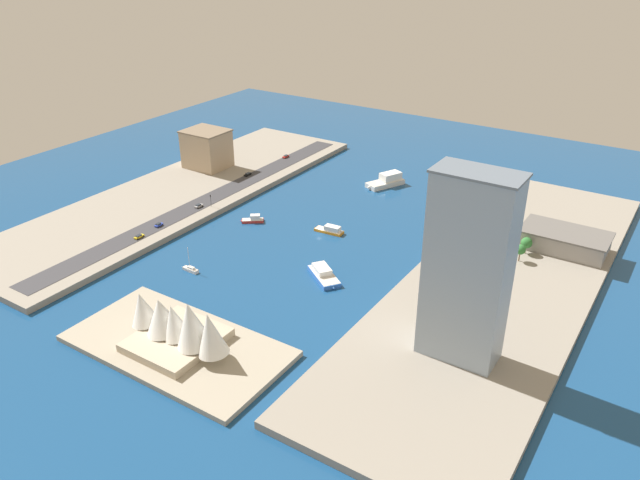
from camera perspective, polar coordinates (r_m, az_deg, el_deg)
ground_plane at (r=300.41m, az=-0.10°, el=0.56°), size 440.00×440.00×0.00m
quay_west at (r=267.34m, az=16.38°, el=-3.84°), size 70.00×240.00×2.88m
quay_east at (r=352.94m, az=-12.52°, el=4.29°), size 70.00×240.00×2.88m
peninsula_point at (r=227.30m, az=-12.96°, el=-9.44°), size 79.34×40.95×2.00m
road_strip at (r=338.45m, az=-9.98°, el=3.82°), size 12.65×228.00×0.15m
ferry_white_commuter at (r=359.58m, az=6.17°, el=5.44°), size 17.25×24.52×7.12m
tugboat_red at (r=314.13m, az=-6.13°, el=1.91°), size 11.10×9.77×3.81m
sailboat_small_white at (r=273.53m, az=-11.84°, el=-2.64°), size 8.74×2.41×11.45m
water_taxi_orange at (r=301.12m, az=0.96°, el=0.94°), size 15.34×5.79×3.71m
catamaran_blue at (r=262.74m, az=0.32°, el=-3.15°), size 20.65×17.94×4.31m
tower_tall_glass at (r=202.37m, az=13.41°, el=-2.62°), size 27.13×14.61×65.94m
apartment_midrise_tan at (r=381.48m, az=-10.36°, el=8.26°), size 25.03×21.63×22.69m
carpark_squat_concrete at (r=299.02m, az=21.56°, el=-0.02°), size 37.92×21.82×8.83m
pickup_red at (r=394.83m, az=-3.17°, el=7.69°), size 2.07×5.06×1.48m
taxi_yellow_cab at (r=301.71m, az=-16.30°, el=0.32°), size 1.90×5.09×1.42m
hatchback_blue at (r=310.94m, az=-14.61°, el=1.37°), size 2.02×4.44×1.62m
suv_black at (r=367.02m, az=-6.66°, el=6.03°), size 2.12×5.23×1.49m
sedan_silver at (r=327.88m, az=-11.09°, el=3.11°), size 2.15×4.78×1.63m
traffic_light_waterfront at (r=326.51m, az=-10.02°, el=3.76°), size 0.36×0.36×6.50m
opera_landmark at (r=221.23m, az=-12.93°, el=-7.67°), size 44.51×29.70×19.82m
park_tree_cluster at (r=291.33m, az=17.88°, el=0.06°), size 12.35×20.47×8.19m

